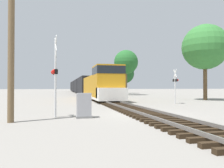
# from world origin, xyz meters

# --- Properties ---
(ground_plane) EXTENTS (400.00, 400.00, 0.00)m
(ground_plane) POSITION_xyz_m (0.00, 0.00, 0.00)
(ground_plane) COLOR gray
(rail_track_bed) EXTENTS (2.60, 160.00, 0.31)m
(rail_track_bed) POSITION_xyz_m (0.00, -0.00, 0.14)
(rail_track_bed) COLOR black
(rail_track_bed) RESTS_ON ground
(freight_train) EXTENTS (3.14, 81.91, 4.18)m
(freight_train) POSITION_xyz_m (0.00, 49.77, 2.01)
(freight_train) COLOR #B77A14
(freight_train) RESTS_ON ground
(crossing_signal_near) EXTENTS (0.42, 1.01, 4.66)m
(crossing_signal_near) POSITION_xyz_m (-5.48, -0.01, 2.54)
(crossing_signal_near) COLOR silver
(crossing_signal_near) RESTS_ON ground
(crossing_signal_far) EXTENTS (0.44, 1.01, 3.61)m
(crossing_signal_far) POSITION_xyz_m (6.40, 7.70, 2.22)
(crossing_signal_far) COLOR silver
(crossing_signal_far) RESTS_ON ground
(relay_cabinet) EXTENTS (0.87, 0.63, 1.39)m
(relay_cabinet) POSITION_xyz_m (-3.88, -0.63, 0.68)
(relay_cabinet) COLOR slate
(relay_cabinet) RESTS_ON ground
(utility_pole) EXTENTS (1.80, 0.30, 8.23)m
(utility_pole) POSITION_xyz_m (-7.52, -1.48, 4.23)
(utility_pole) COLOR brown
(utility_pole) RESTS_ON ground
(tree_far_right) EXTENTS (6.02, 6.02, 10.12)m
(tree_far_right) POSITION_xyz_m (13.53, 12.66, 7.08)
(tree_far_right) COLOR brown
(tree_far_right) RESTS_ON ground
(tree_mid_background) EXTENTS (5.34, 5.34, 9.99)m
(tree_mid_background) POSITION_xyz_m (8.70, 33.48, 7.28)
(tree_mid_background) COLOR brown
(tree_mid_background) RESTS_ON ground
(tree_deep_background) EXTENTS (5.66, 5.66, 8.43)m
(tree_deep_background) POSITION_xyz_m (11.93, 46.28, 5.58)
(tree_deep_background) COLOR brown
(tree_deep_background) RESTS_ON ground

